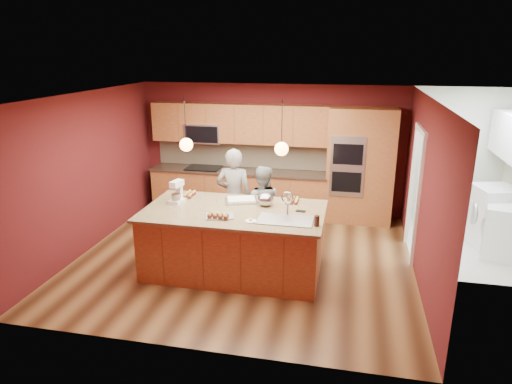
% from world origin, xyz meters
% --- Properties ---
extents(floor, '(5.50, 5.50, 0.00)m').
position_xyz_m(floor, '(0.00, 0.00, 0.00)').
color(floor, '#422614').
rests_on(floor, ground).
extents(ceiling, '(5.50, 5.50, 0.00)m').
position_xyz_m(ceiling, '(0.00, 0.00, 2.70)').
color(ceiling, silver).
rests_on(ceiling, ground).
extents(wall_back, '(5.50, 0.00, 5.50)m').
position_xyz_m(wall_back, '(0.00, 2.50, 1.35)').
color(wall_back, '#551619').
rests_on(wall_back, ground).
extents(wall_front, '(5.50, 0.00, 5.50)m').
position_xyz_m(wall_front, '(0.00, -2.50, 1.35)').
color(wall_front, '#551619').
rests_on(wall_front, ground).
extents(wall_left, '(0.00, 5.00, 5.00)m').
position_xyz_m(wall_left, '(-2.75, 0.00, 1.35)').
color(wall_left, '#551619').
rests_on(wall_left, ground).
extents(wall_right, '(0.00, 5.00, 5.00)m').
position_xyz_m(wall_right, '(2.75, 0.00, 1.35)').
color(wall_right, '#551619').
rests_on(wall_right, ground).
extents(cabinet_run, '(3.74, 0.64, 2.30)m').
position_xyz_m(cabinet_run, '(-0.68, 2.25, 0.98)').
color(cabinet_run, brown).
rests_on(cabinet_run, floor).
extents(oven_column, '(1.30, 0.62, 2.30)m').
position_xyz_m(oven_column, '(1.85, 2.19, 1.15)').
color(oven_column, brown).
rests_on(oven_column, floor).
extents(doorway_trim, '(0.08, 1.11, 2.20)m').
position_xyz_m(doorway_trim, '(2.73, 0.80, 1.05)').
color(doorway_trim, white).
rests_on(doorway_trim, wall_right).
extents(pendant_left, '(0.20, 0.20, 0.80)m').
position_xyz_m(pendant_left, '(-0.77, -0.44, 2.00)').
color(pendant_left, black).
rests_on(pendant_left, ceiling).
extents(pendant_right, '(0.20, 0.20, 0.80)m').
position_xyz_m(pendant_right, '(0.67, -0.44, 2.00)').
color(pendant_right, black).
rests_on(pendant_right, ceiling).
extents(island, '(2.77, 1.54, 1.40)m').
position_xyz_m(island, '(-0.04, -0.44, 0.52)').
color(island, brown).
rests_on(island, floor).
extents(person_left, '(0.64, 0.42, 1.75)m').
position_xyz_m(person_left, '(-0.31, 0.58, 0.88)').
color(person_left, black).
rests_on(person_left, floor).
extents(person_right, '(0.73, 0.57, 1.47)m').
position_xyz_m(person_right, '(0.18, 0.58, 0.73)').
color(person_right, gray).
rests_on(person_right, floor).
extents(stand_mixer, '(0.24, 0.29, 0.36)m').
position_xyz_m(stand_mixer, '(-1.02, -0.29, 1.17)').
color(stand_mixer, white).
rests_on(stand_mixer, island).
extents(sheet_cake, '(0.60, 0.51, 0.05)m').
position_xyz_m(sheet_cake, '(-0.04, -0.02, 1.04)').
color(sheet_cake, silver).
rests_on(sheet_cake, island).
extents(cooling_rack, '(0.47, 0.40, 0.02)m').
position_xyz_m(cooling_rack, '(-0.18, -0.77, 1.03)').
color(cooling_rack, silver).
rests_on(cooling_rack, island).
extents(mixing_bowl, '(0.26, 0.26, 0.22)m').
position_xyz_m(mixing_bowl, '(0.39, -0.15, 1.12)').
color(mixing_bowl, '#AAABAF').
rests_on(mixing_bowl, island).
extents(plate, '(0.16, 0.16, 0.01)m').
position_xyz_m(plate, '(0.31, -0.87, 1.03)').
color(plate, white).
rests_on(plate, island).
extents(tumbler, '(0.08, 0.08, 0.15)m').
position_xyz_m(tumbler, '(1.24, -0.85, 1.09)').
color(tumbler, '#331A10').
rests_on(tumbler, island).
extents(phone, '(0.16, 0.10, 0.01)m').
position_xyz_m(phone, '(0.96, -0.30, 1.02)').
color(phone, black).
rests_on(phone, island).
extents(cupcakes_left, '(0.16, 0.32, 0.07)m').
position_xyz_m(cupcakes_left, '(-0.95, 0.06, 1.05)').
color(cupcakes_left, gold).
rests_on(cupcakes_left, island).
extents(cupcakes_rack, '(0.32, 0.16, 0.07)m').
position_xyz_m(cupcakes_rack, '(-0.17, -0.86, 1.07)').
color(cupcakes_rack, gold).
rests_on(cupcakes_rack, island).
extents(cupcakes_right, '(0.22, 0.29, 0.07)m').
position_xyz_m(cupcakes_right, '(0.78, 0.10, 1.05)').
color(cupcakes_right, gold).
rests_on(cupcakes_right, island).
extents(washer, '(0.70, 0.71, 0.90)m').
position_xyz_m(washer, '(4.21, 0.94, 0.45)').
color(washer, white).
rests_on(washer, floor).
extents(dryer, '(0.81, 0.83, 1.07)m').
position_xyz_m(dryer, '(4.18, 1.48, 0.54)').
color(dryer, white).
rests_on(dryer, floor).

